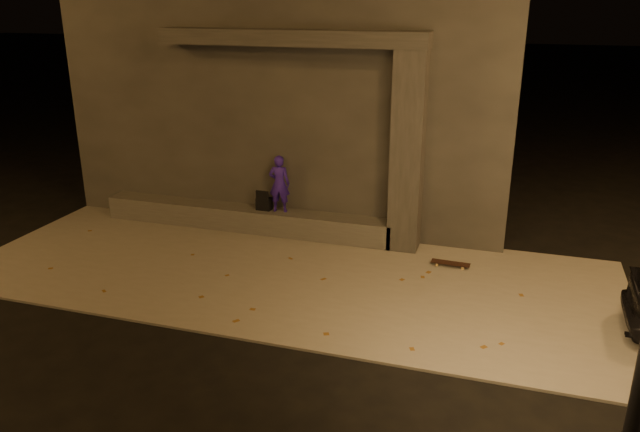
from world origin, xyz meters
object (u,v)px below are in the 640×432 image
(skateboard, at_px, (450,263))
(backpack, at_px, (264,203))
(column, at_px, (408,153))
(skateboarder, at_px, (279,184))

(skateboard, bearing_deg, backpack, 172.71)
(backpack, xyz_separation_m, skateboard, (3.74, -0.65, -0.53))
(column, height_order, skateboard, column)
(column, height_order, skateboarder, column)
(skateboard, bearing_deg, column, 148.07)
(skateboarder, xyz_separation_m, backpack, (-0.33, 0.00, -0.42))
(skateboarder, height_order, skateboard, skateboarder)
(backpack, relative_size, skateboard, 0.61)
(skateboard, bearing_deg, skateboarder, 171.77)
(column, height_order, backpack, column)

